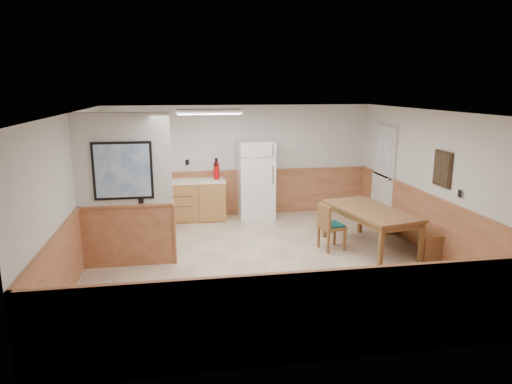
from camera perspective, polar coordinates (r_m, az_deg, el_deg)
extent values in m
plane|color=tan|center=(7.86, 1.07, -8.53)|extent=(6.00, 6.00, 0.00)
cube|color=white|center=(7.32, 1.15, 9.99)|extent=(6.00, 6.00, 0.02)
cube|color=silver|center=(10.40, -1.97, 3.93)|extent=(6.00, 0.02, 2.50)
cube|color=silver|center=(8.56, 21.25, 1.10)|extent=(0.02, 6.00, 2.50)
cube|color=silver|center=(7.55, -21.89, -0.45)|extent=(0.02, 6.00, 2.50)
cube|color=#C2784D|center=(10.53, -1.92, -0.12)|extent=(6.00, 0.04, 1.00)
cube|color=#C2784D|center=(8.73, 20.74, -3.73)|extent=(0.04, 6.00, 1.00)
cube|color=#C2784D|center=(7.74, -21.28, -5.86)|extent=(0.04, 6.00, 1.00)
cube|color=silver|center=(7.52, -16.30, 3.81)|extent=(1.50, 0.15, 1.50)
cube|color=#C2784D|center=(7.81, -15.72, -5.28)|extent=(1.50, 0.17, 1.00)
cube|color=black|center=(7.45, -16.31, 2.56)|extent=(0.92, 0.03, 0.92)
cube|color=white|center=(7.44, -16.32, 2.54)|extent=(0.84, 0.01, 0.84)
cube|color=#AD843D|center=(10.17, -7.84, -1.12)|extent=(1.40, 0.60, 0.86)
cube|color=#AD843D|center=(10.24, -16.10, -1.42)|extent=(0.06, 0.60, 0.86)
cube|color=#AD843D|center=(10.17, -11.95, -1.27)|extent=(0.06, 0.60, 0.86)
cube|color=#EEE3C8|center=(10.07, -10.20, 1.28)|extent=(2.20, 0.60, 0.04)
cube|color=#EEE3C8|center=(10.35, -10.20, 1.99)|extent=(2.20, 0.02, 0.10)
cube|color=silver|center=(10.24, 15.63, 2.03)|extent=(0.05, 1.02, 2.15)
cube|color=silver|center=(10.23, 15.58, 2.03)|extent=(0.04, 0.90, 2.05)
cube|color=silver|center=(10.14, 15.63, 4.94)|extent=(0.02, 0.76, 0.80)
cube|color=silver|center=(10.28, -13.69, 5.15)|extent=(0.80, 0.03, 1.00)
cube|color=white|center=(10.26, -13.70, 5.14)|extent=(0.70, 0.01, 0.90)
cube|color=#2F1E13|center=(8.24, 22.29, 2.71)|extent=(0.03, 0.50, 0.60)
cube|color=black|center=(8.23, 22.17, 2.71)|extent=(0.01, 0.42, 0.52)
cube|color=silver|center=(8.52, -5.89, 10.00)|extent=(1.20, 0.30, 0.08)
cube|color=white|center=(8.52, -5.89, 9.70)|extent=(1.15, 0.25, 0.01)
cube|color=white|center=(10.16, -0.02, 1.54)|extent=(0.77, 0.70, 1.74)
cube|color=silver|center=(9.74, 2.13, 5.30)|extent=(0.03, 0.02, 0.23)
cube|color=silver|center=(9.83, 2.10, 2.18)|extent=(0.03, 0.02, 0.41)
cube|color=brown|center=(8.43, 14.13, -2.25)|extent=(1.32, 2.03, 0.05)
cube|color=brown|center=(8.45, 14.10, -2.74)|extent=(1.20, 1.92, 0.10)
cube|color=brown|center=(7.63, 15.32, -6.86)|extent=(0.08, 0.08, 0.70)
cube|color=brown|center=(9.02, 8.62, -3.48)|extent=(0.08, 0.08, 0.70)
cube|color=brown|center=(8.14, 19.96, -5.95)|extent=(0.08, 0.08, 0.70)
cube|color=brown|center=(9.45, 12.91, -2.91)|extent=(0.08, 0.08, 0.70)
cube|color=brown|center=(8.86, 18.92, -3.85)|extent=(0.36, 1.61, 0.05)
cube|color=brown|center=(8.30, 21.27, -6.78)|extent=(0.33, 0.06, 0.40)
cube|color=brown|center=(9.56, 16.69, -3.89)|extent=(0.33, 0.06, 0.40)
cube|color=brown|center=(8.36, 9.47, -4.33)|extent=(0.48, 0.48, 0.06)
cube|color=#0E4943|center=(8.35, 9.48, -4.04)|extent=(0.43, 0.43, 0.03)
cube|color=brown|center=(8.21, 8.52, -2.94)|extent=(0.14, 0.40, 0.40)
cube|color=#0E4943|center=(8.13, 7.50, -3.08)|extent=(0.10, 0.33, 0.34)
cube|color=brown|center=(8.21, 9.03, -6.30)|extent=(0.05, 0.05, 0.39)
cube|color=brown|center=(8.48, 7.83, -5.62)|extent=(0.05, 0.05, 0.39)
cube|color=brown|center=(8.38, 11.01, -5.96)|extent=(0.05, 0.05, 0.39)
cube|color=brown|center=(8.65, 9.77, -5.32)|extent=(0.05, 0.05, 0.39)
cylinder|color=red|center=(10.06, -4.96, 2.67)|extent=(0.16, 0.16, 0.39)
cylinder|color=black|center=(10.02, -4.99, 4.00)|extent=(0.06, 0.06, 0.09)
cylinder|color=#177F23|center=(10.04, -14.30, 1.84)|extent=(0.09, 0.09, 0.23)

